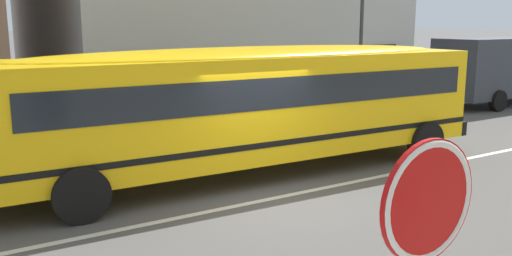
{
  "coord_description": "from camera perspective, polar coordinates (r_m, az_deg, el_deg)",
  "views": [
    {
      "loc": [
        -5.85,
        -8.7,
        3.51
      ],
      "look_at": [
        0.19,
        0.91,
        1.28
      ],
      "focal_mm": 38.26,
      "sensor_mm": 36.0,
      "label": 1
    }
  ],
  "objects": [
    {
      "name": "ground_plane",
      "position": [
        11.06,
        1.71,
        -7.39
      ],
      "size": [
        400.0,
        400.0,
        0.0
      ],
      "primitive_type": "plane",
      "color": "#54514F"
    },
    {
      "name": "sidewalk_far",
      "position": [
        17.77,
        -12.25,
        -0.5
      ],
      "size": [
        120.0,
        3.0,
        0.01
      ],
      "primitive_type": "cube",
      "color": "gray",
      "rests_on": "ground_plane"
    },
    {
      "name": "lane_centreline",
      "position": [
        11.06,
        1.71,
        -7.38
      ],
      "size": [
        110.0,
        0.16,
        0.01
      ],
      "primitive_type": "cube",
      "color": "silver",
      "rests_on": "ground_plane"
    },
    {
      "name": "school_bus",
      "position": [
        12.42,
        -1.16,
        2.97
      ],
      "size": [
        13.24,
        3.37,
        2.94
      ],
      "rotation": [
        0.0,
        0.0,
        3.11
      ],
      "color": "yellow",
      "rests_on": "ground_plane"
    },
    {
      "name": "box_truck",
      "position": [
        25.15,
        23.84,
        5.7
      ],
      "size": [
        6.06,
        2.5,
        2.82
      ],
      "rotation": [
        0.0,
        0.0,
        0.01
      ],
      "color": "navy",
      "rests_on": "ground_plane"
    },
    {
      "name": "stop_sign_post",
      "position": [
        3.25,
        17.22,
        -12.6
      ],
      "size": [
        0.7,
        0.07,
        2.9
      ],
      "color": "slate",
      "rests_on": "ground_plane"
    }
  ]
}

